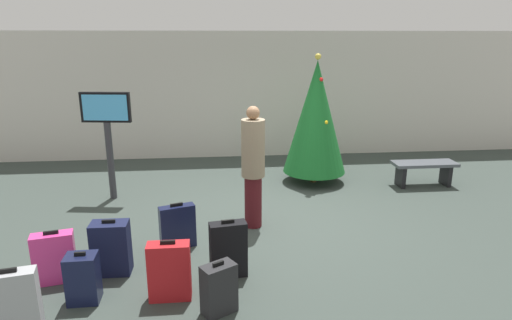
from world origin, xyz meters
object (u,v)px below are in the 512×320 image
Objects in this scene: suitcase_0 at (178,227)px; suitcase_1 at (111,248)px; traveller_0 at (253,165)px; suitcase_2 at (219,289)px; suitcase_3 at (83,278)px; suitcase_6 at (169,271)px; suitcase_4 at (228,250)px; waiting_bench at (424,169)px; suitcase_5 at (13,307)px; flight_info_kiosk at (107,126)px; suitcase_7 at (54,258)px; holiday_tree at (316,117)px.

suitcase_1 is (-0.77, -0.63, 0.03)m from suitcase_0.
traveller_0 reaches higher than suitcase_2.
suitcase_6 is at bearing -2.16° from suitcase_3.
suitcase_4 is at bearing 31.81° from suitcase_6.
suitcase_6 is (-1.11, -1.87, -0.66)m from traveller_0.
suitcase_5 is at bearing -146.40° from waiting_bench.
flight_info_kiosk is 3.48m from suitcase_3.
flight_info_kiosk is 4.03m from suitcase_5.
suitcase_6 reaches higher than suitcase_3.
suitcase_6 is (-4.63, -3.45, -0.01)m from waiting_bench.
suitcase_7 is at bearing -151.36° from suitcase_0.
suitcase_1 reaches higher than suitcase_0.
suitcase_0 is at bearing 109.10° from suitcase_2.
flight_info_kiosk is at bearing 88.39° from suitcase_7.
suitcase_3 is at bearing -166.80° from suitcase_4.
suitcase_4 is at bearing 25.27° from suitcase_5.
traveller_0 is at bearing -31.03° from flight_info_kiosk.
suitcase_4 is at bearing -118.11° from holiday_tree.
holiday_tree is 1.32× the size of flight_info_kiosk.
suitcase_0 is at bearing -133.88° from holiday_tree.
suitcase_3 is at bearing -107.05° from suitcase_1.
waiting_bench is 6.54m from suitcase_3.
flight_info_kiosk is at bearing 88.51° from suitcase_5.
suitcase_4 reaches higher than suitcase_2.
suitcase_6 is at bearing -19.37° from suitcase_7.
suitcase_2 is 0.91× the size of suitcase_7.
waiting_bench is (5.95, 0.12, -1.00)m from flight_info_kiosk.
suitcase_0 is at bearing 90.15° from suitcase_6.
suitcase_5 is at bearing -154.73° from suitcase_4.
flight_info_kiosk is 1.56× the size of waiting_bench.
suitcase_2 is (1.87, -3.65, -1.07)m from flight_info_kiosk.
suitcase_4 is (0.13, 0.74, 0.07)m from suitcase_2.
suitcase_7 is at bearing 134.66° from suitcase_3.
traveller_0 is at bearing 73.21° from suitcase_4.
traveller_0 reaches higher than suitcase_7.
suitcase_4 is (-1.86, -3.47, -0.97)m from holiday_tree.
suitcase_0 is (1.32, -2.07, -1.04)m from flight_info_kiosk.
suitcase_5 is 1.09× the size of suitcase_6.
suitcase_1 is at bearing -152.44° from waiting_bench.
waiting_bench is at bearing 1.14° from flight_info_kiosk.
suitcase_5 reaches higher than suitcase_7.
traveller_0 is (-1.42, -2.02, -0.33)m from holiday_tree.
flight_info_kiosk is at bearing 124.41° from suitcase_4.
suitcase_0 is at bearing 39.27° from suitcase_1.
waiting_bench is at bearing 42.70° from suitcase_2.
suitcase_5 is at bearing -127.85° from suitcase_3.
holiday_tree is 5.30m from suitcase_3.
traveller_0 is (-3.52, -1.58, 0.65)m from waiting_bench.
suitcase_5 is 1.54m from suitcase_6.
suitcase_2 is at bearing -115.22° from holiday_tree.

